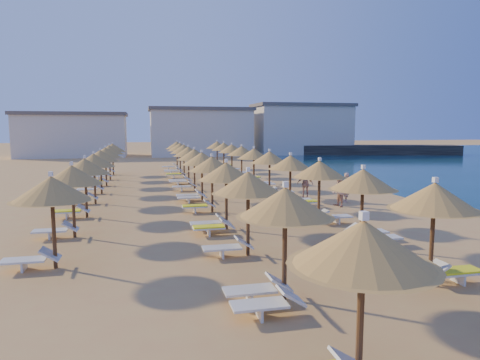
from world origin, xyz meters
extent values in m
plane|color=tan|center=(0.00, 0.00, 0.00)|extent=(220.00, 220.00, 0.00)
cube|color=black|center=(28.27, 42.24, 0.75)|extent=(30.08, 11.14, 1.50)
cube|color=silver|center=(-15.75, 47.32, 3.00)|extent=(15.00, 8.00, 6.00)
cube|color=#59514C|center=(-15.75, 47.32, 6.25)|extent=(15.60, 8.48, 0.50)
cube|color=silver|center=(2.96, 46.15, 3.40)|extent=(15.00, 8.00, 6.80)
cube|color=#59514C|center=(2.96, 46.15, 7.05)|extent=(15.60, 8.48, 0.50)
cube|color=silver|center=(19.61, 46.60, 3.80)|extent=(15.00, 8.00, 7.60)
cube|color=#59514C|center=(19.61, 46.60, 7.85)|extent=(15.60, 8.48, 0.50)
cylinder|color=brown|center=(1.85, -9.99, 1.19)|extent=(0.12, 0.12, 2.38)
cone|color=#A57A30|center=(1.85, -9.99, 2.49)|extent=(2.27, 2.27, 0.74)
cone|color=#A57A30|center=(1.85, -9.99, 2.19)|extent=(2.45, 2.45, 0.12)
cube|color=white|center=(1.85, -9.99, 2.93)|extent=(0.12, 0.12, 0.14)
cylinder|color=brown|center=(1.85, -6.16, 1.19)|extent=(0.12, 0.12, 2.38)
cone|color=#A57A30|center=(1.85, -6.16, 2.49)|extent=(2.27, 2.27, 0.74)
cone|color=#A57A30|center=(1.85, -6.16, 2.19)|extent=(2.45, 2.45, 0.12)
cube|color=white|center=(1.85, -6.16, 2.93)|extent=(0.12, 0.12, 0.14)
cylinder|color=brown|center=(1.85, -2.33, 1.19)|extent=(0.12, 0.12, 2.38)
cone|color=#A57A30|center=(1.85, -2.33, 2.49)|extent=(2.27, 2.27, 0.74)
cone|color=#A57A30|center=(1.85, -2.33, 2.19)|extent=(2.45, 2.45, 0.12)
cube|color=white|center=(1.85, -2.33, 2.93)|extent=(0.12, 0.12, 0.14)
cylinder|color=brown|center=(1.85, 1.50, 1.19)|extent=(0.12, 0.12, 2.38)
cone|color=#A57A30|center=(1.85, 1.50, 2.49)|extent=(2.27, 2.27, 0.74)
cone|color=#A57A30|center=(1.85, 1.50, 2.19)|extent=(2.45, 2.45, 0.12)
cube|color=white|center=(1.85, 1.50, 2.93)|extent=(0.12, 0.12, 0.14)
cylinder|color=brown|center=(1.85, 5.33, 1.19)|extent=(0.12, 0.12, 2.38)
cone|color=#A57A30|center=(1.85, 5.33, 2.49)|extent=(2.27, 2.27, 0.74)
cone|color=#A57A30|center=(1.85, 5.33, 2.19)|extent=(2.45, 2.45, 0.12)
cube|color=white|center=(1.85, 5.33, 2.93)|extent=(0.12, 0.12, 0.14)
cylinder|color=brown|center=(1.85, 9.16, 1.19)|extent=(0.12, 0.12, 2.38)
cone|color=#A57A30|center=(1.85, 9.16, 2.49)|extent=(2.27, 2.27, 0.74)
cone|color=#A57A30|center=(1.85, 9.16, 2.19)|extent=(2.45, 2.45, 0.12)
cube|color=white|center=(1.85, 9.16, 2.93)|extent=(0.12, 0.12, 0.14)
cylinder|color=brown|center=(1.85, 12.99, 1.19)|extent=(0.12, 0.12, 2.38)
cone|color=#A57A30|center=(1.85, 12.99, 2.49)|extent=(2.27, 2.27, 0.74)
cone|color=#A57A30|center=(1.85, 12.99, 2.19)|extent=(2.45, 2.45, 0.12)
cube|color=white|center=(1.85, 12.99, 2.93)|extent=(0.12, 0.12, 0.14)
cylinder|color=brown|center=(1.85, 16.82, 1.19)|extent=(0.12, 0.12, 2.38)
cone|color=#A57A30|center=(1.85, 16.82, 2.49)|extent=(2.27, 2.27, 0.74)
cone|color=#A57A30|center=(1.85, 16.82, 2.19)|extent=(2.45, 2.45, 0.12)
cube|color=white|center=(1.85, 16.82, 2.93)|extent=(0.12, 0.12, 0.14)
cylinder|color=brown|center=(1.85, 20.65, 1.19)|extent=(0.12, 0.12, 2.38)
cone|color=#A57A30|center=(1.85, 20.65, 2.49)|extent=(2.27, 2.27, 0.74)
cone|color=#A57A30|center=(1.85, 20.65, 2.19)|extent=(2.45, 2.45, 0.12)
cube|color=white|center=(1.85, 20.65, 2.93)|extent=(0.12, 0.12, 0.14)
cylinder|color=brown|center=(1.85, 24.48, 1.19)|extent=(0.12, 0.12, 2.38)
cone|color=#A57A30|center=(1.85, 24.48, 2.49)|extent=(2.27, 2.27, 0.74)
cone|color=#A57A30|center=(1.85, 24.48, 2.19)|extent=(2.45, 2.45, 0.12)
cube|color=white|center=(1.85, 24.48, 2.93)|extent=(0.12, 0.12, 0.14)
cylinder|color=brown|center=(-2.35, -13.83, 1.19)|extent=(0.12, 0.12, 2.38)
cone|color=#A57A30|center=(-2.35, -13.83, 2.49)|extent=(2.27, 2.27, 0.74)
cone|color=#A57A30|center=(-2.35, -13.83, 2.19)|extent=(2.45, 2.45, 0.12)
cube|color=white|center=(-2.35, -13.83, 2.93)|extent=(0.12, 0.12, 0.14)
cylinder|color=brown|center=(-2.35, -9.99, 1.19)|extent=(0.12, 0.12, 2.38)
cone|color=#A57A30|center=(-2.35, -9.99, 2.49)|extent=(2.27, 2.27, 0.74)
cone|color=#A57A30|center=(-2.35, -9.99, 2.19)|extent=(2.45, 2.45, 0.12)
cube|color=white|center=(-2.35, -9.99, 2.93)|extent=(0.12, 0.12, 0.14)
cylinder|color=brown|center=(-2.35, -6.16, 1.19)|extent=(0.12, 0.12, 2.38)
cone|color=#A57A30|center=(-2.35, -6.16, 2.49)|extent=(2.27, 2.27, 0.74)
cone|color=#A57A30|center=(-2.35, -6.16, 2.19)|extent=(2.45, 2.45, 0.12)
cube|color=white|center=(-2.35, -6.16, 2.93)|extent=(0.12, 0.12, 0.14)
cylinder|color=brown|center=(-2.35, -2.33, 1.19)|extent=(0.12, 0.12, 2.38)
cone|color=#A57A30|center=(-2.35, -2.33, 2.49)|extent=(2.27, 2.27, 0.74)
cone|color=#A57A30|center=(-2.35, -2.33, 2.19)|extent=(2.45, 2.45, 0.12)
cube|color=white|center=(-2.35, -2.33, 2.93)|extent=(0.12, 0.12, 0.14)
cylinder|color=brown|center=(-2.35, 1.50, 1.19)|extent=(0.12, 0.12, 2.38)
cone|color=#A57A30|center=(-2.35, 1.50, 2.49)|extent=(2.27, 2.27, 0.74)
cone|color=#A57A30|center=(-2.35, 1.50, 2.19)|extent=(2.45, 2.45, 0.12)
cube|color=white|center=(-2.35, 1.50, 2.93)|extent=(0.12, 0.12, 0.14)
cylinder|color=brown|center=(-2.35, 5.33, 1.19)|extent=(0.12, 0.12, 2.38)
cone|color=#A57A30|center=(-2.35, 5.33, 2.49)|extent=(2.27, 2.27, 0.74)
cone|color=#A57A30|center=(-2.35, 5.33, 2.19)|extent=(2.45, 2.45, 0.12)
cube|color=white|center=(-2.35, 5.33, 2.93)|extent=(0.12, 0.12, 0.14)
cylinder|color=brown|center=(-2.35, 9.16, 1.19)|extent=(0.12, 0.12, 2.38)
cone|color=#A57A30|center=(-2.35, 9.16, 2.49)|extent=(2.27, 2.27, 0.74)
cone|color=#A57A30|center=(-2.35, 9.16, 2.19)|extent=(2.45, 2.45, 0.12)
cube|color=white|center=(-2.35, 9.16, 2.93)|extent=(0.12, 0.12, 0.14)
cylinder|color=brown|center=(-2.35, 12.99, 1.19)|extent=(0.12, 0.12, 2.38)
cone|color=#A57A30|center=(-2.35, 12.99, 2.49)|extent=(2.27, 2.27, 0.74)
cone|color=#A57A30|center=(-2.35, 12.99, 2.19)|extent=(2.45, 2.45, 0.12)
cube|color=white|center=(-2.35, 12.99, 2.93)|extent=(0.12, 0.12, 0.14)
cylinder|color=brown|center=(-2.35, 16.82, 1.19)|extent=(0.12, 0.12, 2.38)
cone|color=#A57A30|center=(-2.35, 16.82, 2.49)|extent=(2.27, 2.27, 0.74)
cone|color=#A57A30|center=(-2.35, 16.82, 2.19)|extent=(2.45, 2.45, 0.12)
cube|color=white|center=(-2.35, 16.82, 2.93)|extent=(0.12, 0.12, 0.14)
cylinder|color=brown|center=(-2.35, 20.65, 1.19)|extent=(0.12, 0.12, 2.38)
cone|color=#A57A30|center=(-2.35, 20.65, 2.49)|extent=(2.27, 2.27, 0.74)
cone|color=#A57A30|center=(-2.35, 20.65, 2.19)|extent=(2.45, 2.45, 0.12)
cube|color=white|center=(-2.35, 20.65, 2.93)|extent=(0.12, 0.12, 0.14)
cylinder|color=brown|center=(-2.35, 24.48, 1.19)|extent=(0.12, 0.12, 2.38)
cone|color=#A57A30|center=(-2.35, 24.48, 2.49)|extent=(2.27, 2.27, 0.74)
cone|color=#A57A30|center=(-2.35, 24.48, 2.19)|extent=(2.45, 2.45, 0.12)
cube|color=white|center=(-2.35, 24.48, 2.93)|extent=(0.12, 0.12, 0.14)
cylinder|color=brown|center=(-8.45, -6.16, 1.19)|extent=(0.12, 0.12, 2.38)
cone|color=#A57A30|center=(-8.45, -6.16, 2.49)|extent=(2.27, 2.27, 0.74)
cone|color=#A57A30|center=(-8.45, -6.16, 2.19)|extent=(2.45, 2.45, 0.12)
cube|color=white|center=(-8.45, -6.16, 2.93)|extent=(0.12, 0.12, 0.14)
cylinder|color=brown|center=(-8.45, -2.33, 1.19)|extent=(0.12, 0.12, 2.38)
cone|color=#A57A30|center=(-8.45, -2.33, 2.49)|extent=(2.27, 2.27, 0.74)
cone|color=#A57A30|center=(-8.45, -2.33, 2.19)|extent=(2.45, 2.45, 0.12)
cube|color=white|center=(-8.45, -2.33, 2.93)|extent=(0.12, 0.12, 0.14)
cylinder|color=brown|center=(-8.45, 1.50, 1.19)|extent=(0.12, 0.12, 2.38)
cone|color=#A57A30|center=(-8.45, 1.50, 2.49)|extent=(2.27, 2.27, 0.74)
cone|color=#A57A30|center=(-8.45, 1.50, 2.19)|extent=(2.45, 2.45, 0.12)
cube|color=white|center=(-8.45, 1.50, 2.93)|extent=(0.12, 0.12, 0.14)
cylinder|color=brown|center=(-8.45, 5.33, 1.19)|extent=(0.12, 0.12, 2.38)
cone|color=#A57A30|center=(-8.45, 5.33, 2.49)|extent=(2.27, 2.27, 0.74)
cone|color=#A57A30|center=(-8.45, 5.33, 2.19)|extent=(2.45, 2.45, 0.12)
cube|color=white|center=(-8.45, 5.33, 2.93)|extent=(0.12, 0.12, 0.14)
cylinder|color=brown|center=(-8.45, 9.16, 1.19)|extent=(0.12, 0.12, 2.38)
cone|color=#A57A30|center=(-8.45, 9.16, 2.49)|extent=(2.27, 2.27, 0.74)
cone|color=#A57A30|center=(-8.45, 9.16, 2.19)|extent=(2.45, 2.45, 0.12)
cube|color=white|center=(-8.45, 9.16, 2.93)|extent=(0.12, 0.12, 0.14)
cylinder|color=brown|center=(-8.45, 12.99, 1.19)|extent=(0.12, 0.12, 2.38)
cone|color=#A57A30|center=(-8.45, 12.99, 2.49)|extent=(2.27, 2.27, 0.74)
cone|color=#A57A30|center=(-8.45, 12.99, 2.19)|extent=(2.45, 2.45, 0.12)
cube|color=white|center=(-8.45, 12.99, 2.93)|extent=(0.12, 0.12, 0.14)
cylinder|color=brown|center=(-8.45, 16.82, 1.19)|extent=(0.12, 0.12, 2.38)
cone|color=#A57A30|center=(-8.45, 16.82, 2.49)|extent=(2.27, 2.27, 0.74)
cone|color=#A57A30|center=(-8.45, 16.82, 2.19)|extent=(2.45, 2.45, 0.12)
cube|color=white|center=(-8.45, 16.82, 2.93)|extent=(0.12, 0.12, 0.14)
cylinder|color=brown|center=(-8.45, 20.65, 1.19)|extent=(0.12, 0.12, 2.38)
cone|color=#A57A30|center=(-8.45, 20.65, 2.49)|extent=(2.27, 2.27, 0.74)
cone|color=#A57A30|center=(-8.45, 20.65, 2.19)|extent=(2.45, 2.45, 0.12)
cube|color=white|center=(-8.45, 20.65, 2.93)|extent=(0.12, 0.12, 0.14)
cube|color=silver|center=(2.75, -9.99, 0.32)|extent=(1.29, 0.62, 0.06)
cube|color=silver|center=(2.75, -9.99, 0.16)|extent=(0.06, 0.56, 0.32)
cube|color=silver|center=(1.99, -9.99, 0.46)|extent=(0.58, 0.62, 0.40)
cube|color=#F8FF1A|center=(2.75, -9.99, 0.38)|extent=(1.24, 0.57, 0.05)
cube|color=silver|center=(-3.25, -9.99, 0.32)|extent=(1.29, 0.62, 0.06)
cube|color=silver|center=(-3.25, -9.99, 0.16)|extent=(0.06, 0.56, 0.32)
cube|color=silver|center=(-2.49, -9.99, 0.46)|extent=(0.58, 0.62, 0.40)
cube|color=silver|center=(-3.25, -10.89, 0.32)|extent=(1.29, 0.62, 0.06)
cube|color=silver|center=(-3.25, -10.89, 0.16)|extent=(0.06, 0.56, 0.32)
cube|color=silver|center=(-2.49, -10.89, 0.46)|extent=(0.58, 0.62, 0.40)
cube|color=silver|center=(2.75, -6.16, 0.32)|extent=(1.29, 0.62, 0.06)
cube|color=silver|center=(2.75, -6.16, 0.16)|extent=(0.06, 0.56, 0.32)
cube|color=silver|center=(1.99, -6.16, 0.46)|extent=(0.58, 0.62, 0.40)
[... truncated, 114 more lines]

